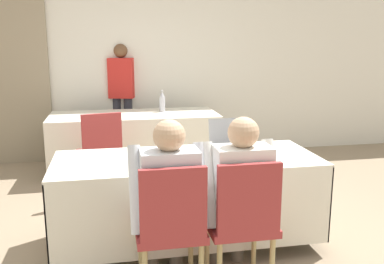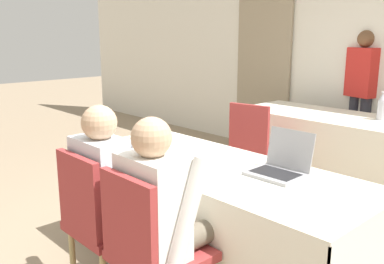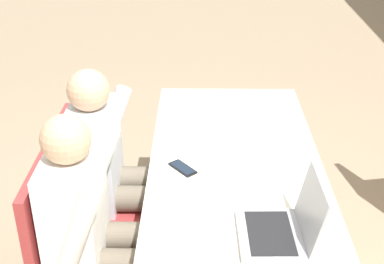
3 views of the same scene
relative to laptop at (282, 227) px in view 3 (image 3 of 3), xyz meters
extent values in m
cube|color=silver|center=(-0.39, -0.14, -0.06)|extent=(2.08, 0.82, 0.02)
cube|color=silver|center=(-0.39, -0.55, -0.37)|extent=(2.08, 0.01, 0.60)
cube|color=silver|center=(-0.39, 0.26, -0.37)|extent=(2.08, 0.01, 0.60)
cube|color=silver|center=(-1.42, -0.14, -0.37)|extent=(0.01, 0.82, 0.60)
cube|color=#99999E|center=(0.00, -0.04, -0.04)|extent=(0.31, 0.25, 0.02)
cube|color=black|center=(0.00, -0.04, -0.03)|extent=(0.27, 0.18, 0.00)
cube|color=#99999E|center=(0.00, 0.10, 0.09)|extent=(0.31, 0.06, 0.24)
cube|color=black|center=(0.00, 0.10, 0.09)|extent=(0.28, 0.05, 0.21)
cube|color=black|center=(-0.49, -0.40, -0.04)|extent=(0.15, 0.14, 0.01)
cube|color=#192333|center=(-0.49, -0.40, -0.04)|extent=(0.14, 0.12, 0.00)
cube|color=white|center=(-0.59, -0.15, -0.05)|extent=(0.24, 0.31, 0.00)
cube|color=white|center=(-1.19, -0.19, -0.05)|extent=(0.30, 0.35, 0.00)
cylinder|color=tan|center=(-0.45, -0.61, -0.58)|extent=(0.04, 0.04, 0.42)
cylinder|color=tan|center=(-0.80, -0.61, -0.58)|extent=(0.04, 0.04, 0.42)
cylinder|color=tan|center=(-0.45, -0.96, -0.58)|extent=(0.04, 0.04, 0.42)
cylinder|color=tan|center=(-0.80, -0.96, -0.58)|extent=(0.04, 0.04, 0.42)
cube|color=#9E3333|center=(-0.62, -0.79, -0.34)|extent=(0.44, 0.44, 0.05)
cube|color=#9E3333|center=(-0.62, -0.99, -0.09)|extent=(0.40, 0.04, 0.45)
cube|color=#9E3333|center=(-0.15, -0.99, -0.09)|extent=(0.40, 0.04, 0.45)
cylinder|color=#665B4C|center=(-0.53, -0.66, -0.25)|extent=(0.13, 0.42, 0.13)
cylinder|color=#665B4C|center=(-0.71, -0.66, -0.25)|extent=(0.13, 0.42, 0.13)
cylinder|color=#665B4C|center=(-0.53, -0.48, -0.55)|extent=(0.10, 0.10, 0.47)
cylinder|color=#665B4C|center=(-0.71, -0.48, -0.55)|extent=(0.10, 0.10, 0.47)
cube|color=silver|center=(-0.62, -0.84, -0.06)|extent=(0.36, 0.22, 0.52)
cylinder|color=silver|center=(-0.41, -0.80, -0.05)|extent=(0.08, 0.26, 0.54)
cylinder|color=silver|center=(-0.83, -0.80, -0.05)|extent=(0.08, 0.26, 0.54)
sphere|color=tan|center=(-0.62, -0.84, 0.29)|extent=(0.20, 0.20, 0.20)
cylinder|color=#665B4C|center=(-0.06, -0.66, -0.25)|extent=(0.13, 0.42, 0.13)
cylinder|color=#665B4C|center=(-0.24, -0.66, -0.25)|extent=(0.13, 0.42, 0.13)
cube|color=white|center=(-0.15, -0.84, -0.06)|extent=(0.36, 0.22, 0.52)
cylinder|color=white|center=(0.06, -0.80, -0.05)|extent=(0.08, 0.26, 0.54)
cylinder|color=white|center=(-0.36, -0.80, -0.05)|extent=(0.08, 0.26, 0.54)
sphere|color=tan|center=(-0.15, -0.84, 0.29)|extent=(0.20, 0.20, 0.20)
camera|label=1|loc=(-0.97, -3.34, 0.86)|focal=40.00mm
camera|label=2|loc=(1.42, -2.04, 0.78)|focal=40.00mm
camera|label=3|loc=(1.64, -0.32, 1.29)|focal=50.00mm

